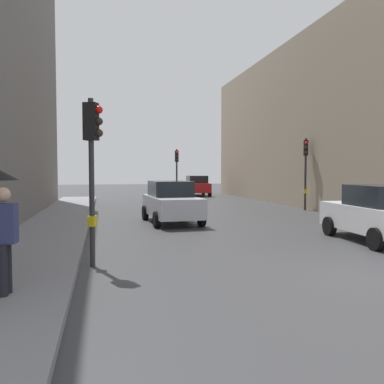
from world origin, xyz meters
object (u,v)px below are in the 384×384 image
car_white_compact (379,214)px  pedestrian_with_grey_backpack (1,234)px  car_silver_hatchback (171,202)px  traffic_light_mid_street (306,161)px  traffic_light_far_median (177,165)px  traffic_light_near_right (92,151)px  car_red_sedan (197,186)px

car_white_compact → pedestrian_with_grey_backpack: 10.69m
car_white_compact → pedestrian_with_grey_backpack: bearing=-158.5°
car_silver_hatchback → pedestrian_with_grey_backpack: bearing=-114.2°
traffic_light_mid_street → traffic_light_far_median: traffic_light_mid_street is taller
traffic_light_near_right → traffic_light_mid_street: size_ratio=0.96×
car_red_sedan → traffic_light_far_median: bearing=-118.3°
traffic_light_far_median → car_silver_hatchback: size_ratio=0.88×
traffic_light_mid_street → car_silver_hatchback: bearing=-154.7°
traffic_light_near_right → traffic_light_mid_street: traffic_light_mid_street is taller
car_silver_hatchback → pedestrian_with_grey_backpack: size_ratio=2.43×
traffic_light_far_median → traffic_light_mid_street: bearing=-59.3°
traffic_light_near_right → traffic_light_far_median: traffic_light_near_right is taller
car_white_compact → car_red_sedan: bearing=90.6°
traffic_light_far_median → pedestrian_with_grey_backpack: traffic_light_far_median is taller
traffic_light_far_median → pedestrian_with_grey_backpack: size_ratio=2.15×
traffic_light_near_right → car_red_sedan: (8.27, 25.66, -1.76)m
traffic_light_near_right → car_white_compact: size_ratio=0.89×
traffic_light_near_right → car_red_sedan: 27.02m
traffic_light_far_median → car_silver_hatchback: traffic_light_far_median is taller
traffic_light_far_median → car_silver_hatchback: (-2.59, -13.25, -1.74)m
car_silver_hatchback → pedestrian_with_grey_backpack: pedestrian_with_grey_backpack is taller
traffic_light_far_median → car_silver_hatchback: bearing=-101.1°
traffic_light_near_right → car_silver_hatchback: 8.29m
car_red_sedan → pedestrian_with_grey_backpack: (-9.68, -28.07, 0.29)m
traffic_light_mid_street → car_white_compact: bearing=-105.2°
traffic_light_mid_street → traffic_light_far_median: bearing=120.7°
traffic_light_near_right → pedestrian_with_grey_backpack: traffic_light_near_right is taller
traffic_light_far_median → car_red_sedan: size_ratio=0.89×
traffic_light_near_right → car_white_compact: traffic_light_near_right is taller
traffic_light_near_right → car_white_compact: bearing=10.1°
traffic_light_near_right → car_red_sedan: bearing=72.1°
traffic_light_mid_street → car_red_sedan: traffic_light_mid_street is taller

